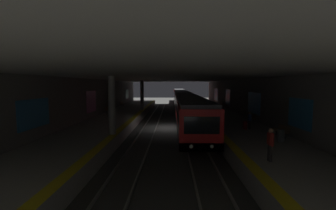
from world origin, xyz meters
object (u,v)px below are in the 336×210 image
(pillar_far, at_px, (142,95))
(person_walking_mid, at_px, (249,120))
(bench_left_near, at_px, (282,130))
(suitcase_rolling, at_px, (245,125))
(pillar_near, at_px, (112,105))
(bench_right_far, at_px, (122,104))
(metro_train, at_px, (182,100))
(person_waiting_near, at_px, (270,143))
(bench_left_mid, at_px, (252,117))
(bench_left_far, at_px, (221,104))
(bench_right_mid, at_px, (112,108))
(bench_right_near, at_px, (108,109))
(trash_bin, at_px, (281,135))

(pillar_far, height_order, person_walking_mid, pillar_far)
(bench_left_near, distance_m, suitcase_rolling, 3.42)
(pillar_near, distance_m, pillar_far, 17.63)
(pillar_near, relative_size, bench_right_far, 2.68)
(metro_train, relative_size, person_waiting_near, 33.01)
(suitcase_rolling, bearing_deg, pillar_near, 101.37)
(bench_left_mid, relative_size, bench_left_far, 1.00)
(bench_left_mid, relative_size, bench_right_mid, 1.00)
(bench_right_near, xyz_separation_m, person_waiting_near, (-19.48, -13.86, 0.40))
(metro_train, distance_m, bench_right_far, 10.97)
(bench_left_mid, bearing_deg, bench_right_far, 45.87)
(pillar_near, bearing_deg, bench_left_far, -31.52)
(bench_left_mid, bearing_deg, metro_train, 18.66)
(pillar_far, bearing_deg, suitcase_rolling, -144.35)
(pillar_near, distance_m, person_walking_mid, 11.76)
(bench_left_far, bearing_deg, metro_train, 60.33)
(person_waiting_near, bearing_deg, pillar_near, 57.64)
(pillar_near, xyz_separation_m, trash_bin, (-2.04, -12.15, -1.85))
(pillar_near, xyz_separation_m, pillar_far, (17.63, 0.00, 0.00))
(metro_train, xyz_separation_m, bench_right_near, (-11.26, 10.73, -0.45))
(bench_right_far, distance_m, trash_bin, 29.42)
(bench_right_near, height_order, suitcase_rolling, suitcase_rolling)
(bench_left_mid, bearing_deg, trash_bin, 174.69)
(bench_left_near, distance_m, person_walking_mid, 3.27)
(bench_left_far, relative_size, person_walking_mid, 1.11)
(suitcase_rolling, height_order, trash_bin, suitcase_rolling)
(pillar_near, xyz_separation_m, suitcase_rolling, (2.22, -11.05, -1.92))
(pillar_far, xyz_separation_m, trash_bin, (-19.68, -12.15, -1.85))
(metro_train, height_order, person_waiting_near, metro_train)
(bench_right_far, xyz_separation_m, trash_bin, (-24.46, -16.33, -0.10))
(pillar_near, relative_size, pillar_far, 1.00)
(pillar_far, bearing_deg, bench_left_mid, -132.42)
(metro_train, height_order, bench_left_near, metro_train)
(bench_left_far, distance_m, bench_right_far, 17.13)
(person_walking_mid, height_order, suitcase_rolling, person_walking_mid)
(pillar_far, bearing_deg, trash_bin, -148.31)
(bench_left_mid, distance_m, person_waiting_near, 12.42)
(bench_left_far, bearing_deg, pillar_near, 148.48)
(bench_right_far, relative_size, suitcase_rolling, 1.68)
(person_waiting_near, bearing_deg, trash_bin, -31.20)
(bench_left_mid, height_order, person_walking_mid, person_walking_mid)
(pillar_near, distance_m, bench_left_far, 24.71)
(pillar_far, height_order, bench_right_near, pillar_far)
(bench_right_far, distance_m, person_waiting_near, 31.74)
(bench_right_mid, height_order, person_walking_mid, person_walking_mid)
(suitcase_rolling, bearing_deg, bench_right_mid, 48.96)
(metro_train, distance_m, suitcase_rolling, 22.85)
(bench_left_mid, xyz_separation_m, bench_right_far, (16.56, 17.07, 0.00))
(bench_right_far, bearing_deg, bench_left_near, -143.51)
(pillar_near, height_order, bench_right_near, pillar_near)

